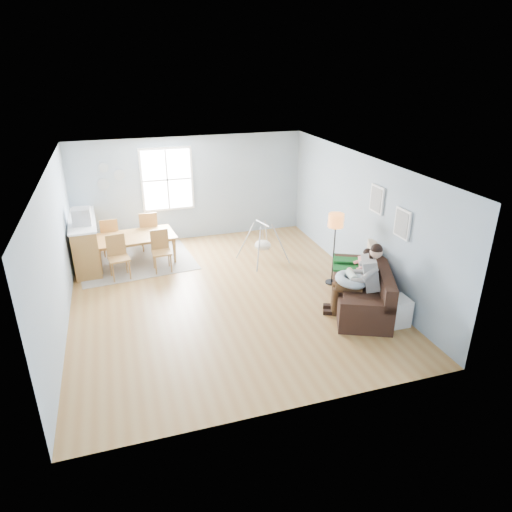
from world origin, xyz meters
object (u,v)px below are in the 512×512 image
object	(u,v)px
chair_se	(161,248)
floor_lamp	(336,227)
father	(361,277)
toddler	(361,266)
counter	(85,242)
dining_table	(135,249)
chair_nw	(110,235)
monitor	(81,216)
baby_swing	(263,245)
chair_ne	(149,228)
sofa	(364,291)
chair_sw	(118,254)
storage_cube	(395,312)

from	to	relation	value
chair_se	floor_lamp	bearing A→B (deg)	-27.94
father	toddler	bearing A→B (deg)	59.87
counter	father	bearing A→B (deg)	-38.58
floor_lamp	dining_table	world-z (taller)	floor_lamp
toddler	floor_lamp	world-z (taller)	floor_lamp
toddler	chair_nw	distance (m)	6.04
monitor	baby_swing	distance (m)	4.11
father	baby_swing	size ratio (longest dim) A/B	1.23
chair_se	chair_ne	bearing A→B (deg)	96.60
sofa	chair_sw	distance (m)	5.31
father	floor_lamp	size ratio (longest dim) A/B	0.92
dining_table	monitor	distance (m)	1.45
chair_nw	chair_ne	bearing A→B (deg)	5.60
toddler	monitor	distance (m)	6.07
monitor	chair_se	bearing A→B (deg)	-15.96
chair_ne	chair_nw	bearing A→B (deg)	-174.40
storage_cube	monitor	bearing A→B (deg)	142.43
floor_lamp	chair_nw	distance (m)	5.45
storage_cube	chair_ne	xyz separation A→B (m)	(-3.90, 4.94, 0.32)
floor_lamp	toddler	bearing A→B (deg)	-78.81
dining_table	baby_swing	size ratio (longest dim) A/B	1.61
floor_lamp	baby_swing	bearing A→B (deg)	124.61
father	toddler	size ratio (longest dim) A/B	1.61
chair_nw	father	bearing A→B (deg)	-44.38
sofa	floor_lamp	xyz separation A→B (m)	(-0.16, 1.07, 0.98)
storage_cube	monitor	distance (m)	6.84
sofa	father	distance (m)	0.57
dining_table	monitor	world-z (taller)	monitor
dining_table	chair_ne	bearing A→B (deg)	54.63
chair_nw	counter	size ratio (longest dim) A/B	0.48
floor_lamp	chair_ne	xyz separation A→B (m)	(-3.56, 3.09, -0.72)
chair_sw	chair_ne	size ratio (longest dim) A/B	0.95
floor_lamp	chair_sw	world-z (taller)	floor_lamp
floor_lamp	chair_nw	bearing A→B (deg)	146.32
chair_nw	counter	world-z (taller)	counter
sofa	father	bearing A→B (deg)	-137.83
toddler	sofa	bearing A→B (deg)	-92.91
father	toddler	xyz separation A→B (m)	(0.27, 0.46, -0.01)
chair_se	monitor	size ratio (longest dim) A/B	2.40
father	dining_table	world-z (taller)	father
dining_table	chair_ne	xyz separation A→B (m)	(0.39, 0.68, 0.25)
floor_lamp	chair_sw	xyz separation A→B (m)	(-4.36, 1.72, -0.75)
father	floor_lamp	bearing A→B (deg)	85.57
chair_se	sofa	bearing A→B (deg)	-38.93
storage_cube	chair_se	distance (m)	5.25
sofa	chair_se	size ratio (longest dim) A/B	2.57
toddler	chair_se	world-z (taller)	toddler
father	chair_ne	xyz separation A→B (m)	(-3.46, 4.39, -0.19)
chair_se	monitor	xyz separation A→B (m)	(-1.60, 0.46, 0.76)
sofa	baby_swing	bearing A→B (deg)	115.00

